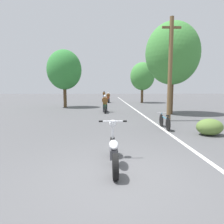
{
  "coord_description": "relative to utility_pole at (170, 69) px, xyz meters",
  "views": [
    {
      "loc": [
        -0.4,
        -4.4,
        1.99
      ],
      "look_at": [
        -0.05,
        4.48,
        0.9
      ],
      "focal_mm": 32.0,
      "sensor_mm": 36.0,
      "label": 1
    }
  ],
  "objects": [
    {
      "name": "motorcycle_rider_far",
      "position": [
        -3.88,
        24.55,
        -2.56
      ],
      "size": [
        0.5,
        2.02,
        1.39
      ],
      "color": "black",
      "rests_on": "ground"
    },
    {
      "name": "roadside_tree_right_far",
      "position": [
        1.1,
        14.28,
        0.33
      ],
      "size": [
        3.12,
        2.81,
        5.23
      ],
      "color": "#513A23",
      "rests_on": "ground"
    },
    {
      "name": "motorcycle_rider_mid",
      "position": [
        -3.31,
        14.92,
        -2.57
      ],
      "size": [
        0.5,
        2.05,
        1.37
      ],
      "color": "black",
      "rests_on": "ground"
    },
    {
      "name": "motorcycle_foreground",
      "position": [
        -3.62,
        -6.75,
        -2.67
      ],
      "size": [
        0.78,
        2.03,
        1.09
      ],
      "color": "black",
      "rests_on": "ground"
    },
    {
      "name": "ground_plane",
      "position": [
        -3.46,
        -7.3,
        -3.08
      ],
      "size": [
        120.0,
        120.0,
        0.0
      ],
      "primitive_type": "plane",
      "color": "#515154"
    },
    {
      "name": "roadside_tree_left",
      "position": [
        -7.8,
        8.57,
        0.65
      ],
      "size": [
        3.4,
        3.06,
        5.7
      ],
      "color": "#513A23",
      "rests_on": "ground"
    },
    {
      "name": "bicycle_parked",
      "position": [
        -0.92,
        -2.22,
        -2.74
      ],
      "size": [
        0.44,
        1.72,
        0.74
      ],
      "color": "black",
      "rests_on": "ground"
    },
    {
      "name": "utility_pole",
      "position": [
        0.0,
        0.0,
        0.0
      ],
      "size": [
        1.1,
        0.24,
        5.99
      ],
      "color": "brown",
      "rests_on": "ground"
    },
    {
      "name": "roadside_tree_right_near",
      "position": [
        1.21,
        3.27,
        1.4
      ],
      "size": [
        3.99,
        3.59,
        6.79
      ],
      "color": "#513A23",
      "rests_on": "ground"
    },
    {
      "name": "lane_stripe_edge",
      "position": [
        -1.03,
        5.19,
        -3.08
      ],
      "size": [
        0.14,
        48.0,
        0.01
      ],
      "primitive_type": "cube",
      "color": "white",
      "rests_on": "ground"
    },
    {
      "name": "motorcycle_rider_lead",
      "position": [
        -3.79,
        4.38,
        -2.56
      ],
      "size": [
        0.5,
        2.08,
        1.41
      ],
      "color": "black",
      "rests_on": "ground"
    },
    {
      "name": "roadside_bush",
      "position": [
        0.56,
        -3.64,
        -2.73
      ],
      "size": [
        1.1,
        0.88,
        0.7
      ],
      "color": "#5B7A38",
      "rests_on": "ground"
    }
  ]
}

